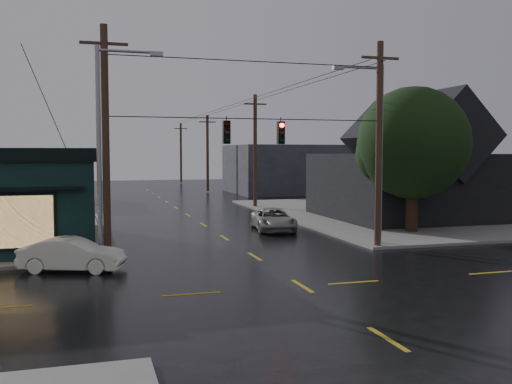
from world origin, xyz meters
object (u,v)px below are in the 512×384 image
object	(u,v)px
utility_pole_nw	(108,262)
utility_pole_ne	(377,248)
corner_tree	(413,143)
sedan_cream	(72,255)
suv_silver	(273,220)

from	to	relation	value
utility_pole_nw	utility_pole_ne	bearing A→B (deg)	0.00
corner_tree	sedan_cream	xyz separation A→B (m)	(-18.77, -5.40, -4.61)
sedan_cream	suv_silver	bearing A→B (deg)	-32.89
corner_tree	utility_pole_ne	distance (m)	7.88
suv_silver	utility_pole_ne	bearing A→B (deg)	-61.05
corner_tree	utility_pole_ne	bearing A→B (deg)	-138.06
corner_tree	suv_silver	xyz separation A→B (m)	(-7.31, 3.63, -4.62)
corner_tree	utility_pole_nw	distance (m)	18.55
utility_pole_ne	sedan_cream	bearing A→B (deg)	-174.06
utility_pole_nw	utility_pole_ne	xyz separation A→B (m)	(13.00, 0.00, 0.00)
corner_tree	sedan_cream	size ratio (longest dim) A/B	2.05
utility_pole_nw	utility_pole_ne	world-z (taller)	same
corner_tree	suv_silver	world-z (taller)	corner_tree
utility_pole_ne	suv_silver	distance (m)	8.12
corner_tree	utility_pole_nw	bearing A→B (deg)	-167.32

